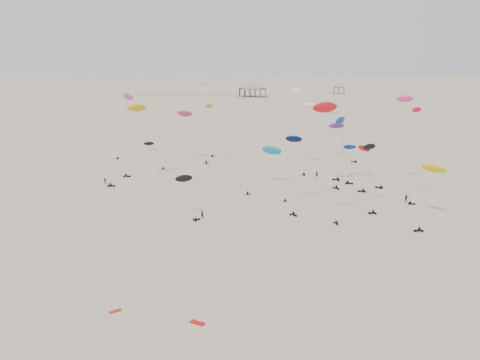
# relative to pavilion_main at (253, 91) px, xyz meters

# --- Properties ---
(ground_plane) EXTENTS (900.00, 900.00, 0.00)m
(ground_plane) POSITION_rel_pavilion_main_xyz_m (10.00, -150.00, -4.22)
(ground_plane) COLOR beige
(pavilion_main) EXTENTS (21.00, 13.00, 9.80)m
(pavilion_main) POSITION_rel_pavilion_main_xyz_m (0.00, 0.00, 0.00)
(pavilion_main) COLOR brown
(pavilion_main) RESTS_ON ground
(pavilion_small) EXTENTS (9.00, 7.00, 8.00)m
(pavilion_small) POSITION_rel_pavilion_main_xyz_m (70.00, 30.00, -0.74)
(pavilion_small) COLOR brown
(pavilion_small) RESTS_ON ground
(pier_fence) EXTENTS (80.20, 0.20, 1.50)m
(pier_fence) POSITION_rel_pavilion_main_xyz_m (-52.00, -0.00, -3.45)
(pier_fence) COLOR black
(pier_fence) RESTS_ON ground
(rig_0) EXTENTS (5.66, 7.81, 21.46)m
(rig_0) POSITION_rel_pavilion_main_xyz_m (33.12, -240.51, 12.15)
(rig_0) COLOR black
(rig_0) RESTS_ON ground
(rig_1) EXTENTS (7.88, 3.66, 24.35)m
(rig_1) POSITION_rel_pavilion_main_xyz_m (24.82, -254.52, 14.16)
(rig_1) COLOR black
(rig_1) RESTS_ON ground
(rig_2) EXTENTS (9.94, 9.38, 24.75)m
(rig_2) POSITION_rel_pavilion_main_xyz_m (51.24, -237.32, 13.49)
(rig_2) COLOR black
(rig_2) RESTS_ON ground
(rig_3) EXTENTS (3.12, 10.42, 18.85)m
(rig_3) POSITION_rel_pavilion_main_xyz_m (-4.29, -214.87, 5.29)
(rig_3) COLOR black
(rig_3) RESTS_ON ground
(rig_4) EXTENTS (4.29, 13.36, 17.92)m
(rig_4) POSITION_rel_pavilion_main_xyz_m (22.45, -258.02, 7.32)
(rig_4) COLOR black
(rig_4) RESTS_ON ground
(rig_5) EXTENTS (6.31, 6.09, 9.66)m
(rig_5) POSITION_rel_pavilion_main_xyz_m (-1.57, -267.71, 2.72)
(rig_5) COLOR black
(rig_5) RESTS_ON ground
(rig_6) EXTENTS (6.91, 6.57, 25.99)m
(rig_6) POSITION_rel_pavilion_main_xyz_m (28.51, -267.19, 18.34)
(rig_6) COLOR black
(rig_6) RESTS_ON ground
(rig_7) EXTENTS (7.68, 10.24, 11.91)m
(rig_7) POSITION_rel_pavilion_main_xyz_m (-23.02, -232.64, 0.11)
(rig_7) COLOR black
(rig_7) RESTS_ON ground
(rig_8) EXTENTS (9.84, 14.87, 15.09)m
(rig_8) POSITION_rel_pavilion_main_xyz_m (16.54, -240.64, 4.28)
(rig_8) COLOR black
(rig_8) RESTS_ON ground
(rig_9) EXTENTS (5.73, 17.66, 16.25)m
(rig_9) POSITION_rel_pavilion_main_xyz_m (42.92, -235.88, 2.49)
(rig_9) COLOR black
(rig_9) RESTS_ON ground
(rig_10) EXTENTS (9.25, 10.55, 13.67)m
(rig_10) POSITION_rel_pavilion_main_xyz_m (39.74, -206.15, 5.12)
(rig_10) COLOR black
(rig_10) RESTS_ON ground
(rig_11) EXTENTS (3.76, 9.52, 22.80)m
(rig_11) POSITION_rel_pavilion_main_xyz_m (52.02, -251.28, 9.75)
(rig_11) COLOR black
(rig_11) RESTS_ON ground
(rig_12) EXTENTS (3.74, 10.43, 15.35)m
(rig_12) POSITION_rel_pavilion_main_xyz_m (40.40, -258.19, 5.05)
(rig_12) COLOR black
(rig_12) RESTS_ON ground
(rig_13) EXTENTS (9.56, 14.88, 15.22)m
(rig_13) POSITION_rel_pavilion_main_xyz_m (52.61, -264.00, 5.36)
(rig_13) COLOR black
(rig_13) RESTS_ON ground
(rig_14) EXTENTS (6.12, 7.39, 18.40)m
(rig_14) POSITION_rel_pavilion_main_xyz_m (36.48, -236.24, 9.54)
(rig_14) COLOR black
(rig_14) RESTS_ON ground
(rig_15) EXTENTS (6.22, 11.80, 22.12)m
(rig_15) POSITION_rel_pavilion_main_xyz_m (-33.28, -206.68, 14.66)
(rig_15) COLOR black
(rig_15) RESTS_ON ground
(rig_16) EXTENTS (5.82, 15.53, 25.89)m
(rig_16) POSITION_rel_pavilion_main_xyz_m (24.45, -220.24, 16.81)
(rig_16) COLOR black
(rig_16) RESTS_ON ground
(rig_18) EXTENTS (8.27, 17.46, 20.74)m
(rig_18) POSITION_rel_pavilion_main_xyz_m (-12.83, -213.80, 9.57)
(rig_18) COLOR black
(rig_18) RESTS_ON ground
(rig_19) EXTENTS (6.31, 5.40, 25.63)m
(rig_19) POSITION_rel_pavilion_main_xyz_m (-6.13, -206.36, 11.87)
(rig_19) COLOR black
(rig_19) RESTS_ON ground
(rig_20) EXTENTS (9.35, 13.42, 22.48)m
(rig_20) POSITION_rel_pavilion_main_xyz_m (-22.22, -238.25, 12.24)
(rig_20) COLOR black
(rig_20) RESTS_ON ground
(rig_21) EXTENTS (6.86, 5.99, 10.08)m
(rig_21) POSITION_rel_pavilion_main_xyz_m (38.07, -233.25, 1.44)
(rig_21) COLOR black
(rig_21) RESTS_ON ground
(spectator_0) EXTENTS (0.97, 0.85, 2.22)m
(spectator_0) POSITION_rel_pavilion_main_xyz_m (2.08, -269.12, -4.22)
(spectator_0) COLOR black
(spectator_0) RESTS_ON ground
(spectator_1) EXTENTS (1.11, 0.66, 2.25)m
(spectator_1) POSITION_rel_pavilion_main_xyz_m (50.49, -254.16, -4.22)
(spectator_1) COLOR black
(spectator_1) RESTS_ON ground
(spectator_2) EXTENTS (1.22, 0.74, 1.97)m
(spectator_2) POSITION_rel_pavilion_main_xyz_m (-29.28, -243.84, -4.22)
(spectator_2) COLOR black
(spectator_2) RESTS_ON ground
(spectator_3) EXTENTS (1.01, 0.92, 2.30)m
(spectator_3) POSITION_rel_pavilion_main_xyz_m (30.41, -232.49, -4.22)
(spectator_3) COLOR black
(spectator_3) RESTS_ON ground
(grounded_kite_a) EXTENTS (2.38, 1.68, 0.08)m
(grounded_kite_a) POSITION_rel_pavilion_main_xyz_m (7.74, -310.15, -4.22)
(grounded_kite_a) COLOR red
(grounded_kite_a) RESTS_ON ground
(grounded_kite_b) EXTENTS (1.88, 1.60, 0.07)m
(grounded_kite_b) POSITION_rel_pavilion_main_xyz_m (-4.60, -308.10, -4.22)
(grounded_kite_b) COLOR red
(grounded_kite_b) RESTS_ON ground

